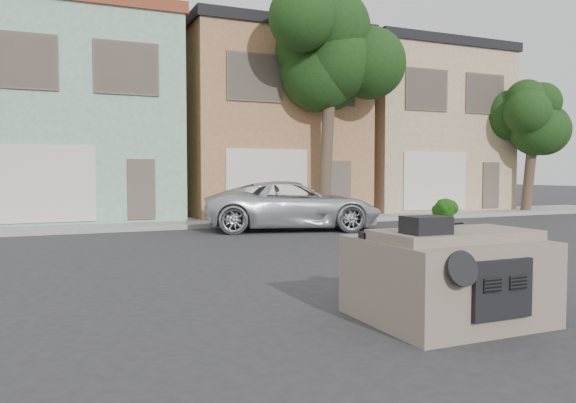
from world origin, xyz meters
TOP-DOWN VIEW (x-y plane):
  - ground_plane at (0.00, 0.00)m, footprint 120.00×120.00m
  - sidewalk at (0.00, 10.50)m, footprint 40.00×3.00m
  - townhouse_mint at (-3.50, 14.50)m, footprint 7.20×8.20m
  - townhouse_tan at (4.00, 14.50)m, footprint 7.20×8.20m
  - townhouse_beige at (11.50, 14.50)m, footprint 7.20×8.20m
  - silver_pickup at (2.67, 7.60)m, footprint 5.99×3.89m
  - tree_near at (5.00, 9.80)m, footprint 4.40×4.00m
  - tree_far at (15.00, 9.80)m, footprint 3.20×3.00m
  - car_dashboard at (0.00, -3.00)m, footprint 2.00×1.80m
  - instrument_hump at (-0.58, -3.35)m, footprint 0.48×0.38m
  - wiper_arm at (0.28, -2.62)m, footprint 0.69×0.15m
  - broccoli at (0.06, -2.90)m, footprint 0.35×0.35m

SIDE VIEW (x-z plane):
  - ground_plane at x=0.00m, z-range 0.00..0.00m
  - silver_pickup at x=2.67m, z-range -0.77..0.77m
  - sidewalk at x=0.00m, z-range 0.00..0.15m
  - car_dashboard at x=0.00m, z-range 0.00..1.12m
  - wiper_arm at x=0.28m, z-range 1.12..1.14m
  - instrument_hump at x=-0.58m, z-range 1.12..1.32m
  - broccoli at x=0.06m, z-range 1.12..1.50m
  - tree_far at x=15.00m, z-range 0.00..6.00m
  - townhouse_mint at x=-3.50m, z-range 0.00..7.55m
  - townhouse_tan at x=4.00m, z-range 0.00..7.55m
  - townhouse_beige at x=11.50m, z-range 0.00..7.55m
  - tree_near at x=5.00m, z-range 0.00..8.50m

